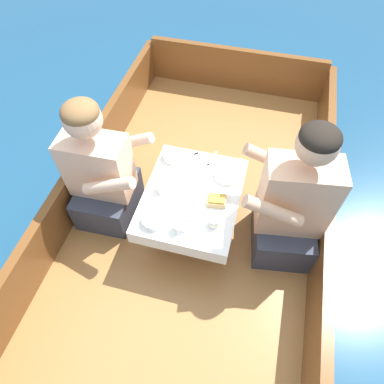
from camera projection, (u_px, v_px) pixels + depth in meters
name	position (u px, v px, depth m)	size (l,w,h in m)	color
ground_plane	(193.00, 244.00, 2.70)	(60.00, 60.00, 0.00)	navy
boat_deck	(193.00, 234.00, 2.57)	(1.74, 3.28, 0.34)	#9E6B38
gunwale_port	(78.00, 183.00, 2.42)	(0.06, 3.28, 0.35)	brown
gunwale_starboard	(321.00, 235.00, 2.16)	(0.06, 3.28, 0.35)	brown
bow_coaming	(236.00, 69.00, 3.21)	(1.62, 0.06, 0.40)	brown
cockpit_table	(192.00, 198.00, 2.16)	(0.59, 0.73, 0.37)	#B2B2B7
person_port	(101.00, 174.00, 2.18)	(0.53, 0.45, 0.96)	#333847
person_starboard	(291.00, 206.00, 2.00)	(0.56, 0.51, 1.03)	#333847
plate_sandwich	(217.00, 203.00, 2.08)	(0.21, 0.21, 0.01)	white
plate_bread	(192.00, 176.00, 2.20)	(0.19, 0.19, 0.01)	white
sandwich	(217.00, 200.00, 2.05)	(0.12, 0.10, 0.05)	tan
bowl_port_near	(187.00, 209.00, 2.03)	(0.14, 0.14, 0.04)	white
bowl_starboard_near	(226.00, 175.00, 2.19)	(0.15, 0.15, 0.04)	white
bowl_center_far	(173.00, 156.00, 2.29)	(0.13, 0.13, 0.04)	white
bowl_port_far	(153.00, 220.00, 1.98)	(0.13, 0.13, 0.04)	white
coffee_cup_port	(161.00, 187.00, 2.11)	(0.10, 0.07, 0.06)	white
coffee_cup_starboard	(178.00, 227.00, 1.94)	(0.09, 0.06, 0.06)	white
tin_can	(214.00, 222.00, 1.97)	(0.07, 0.07, 0.05)	silver
utensil_spoon_starboard	(236.00, 163.00, 2.27)	(0.11, 0.15, 0.01)	silver
utensil_fork_starboard	(190.00, 157.00, 2.31)	(0.13, 0.13, 0.00)	silver
utensil_knife_starboard	(211.00, 160.00, 2.29)	(0.05, 0.17, 0.00)	silver
utensil_spoon_port	(214.00, 164.00, 2.27)	(0.16, 0.08, 0.01)	silver
utensil_spoon_center	(216.00, 172.00, 2.22)	(0.17, 0.04, 0.01)	silver
utensil_fork_port	(189.00, 233.00, 1.95)	(0.17, 0.05, 0.00)	silver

